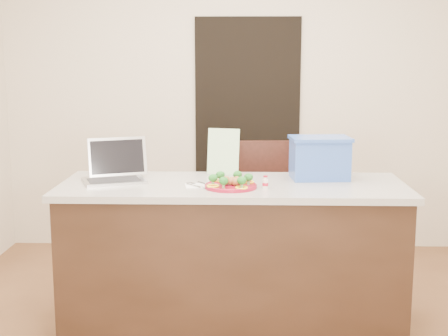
{
  "coord_description": "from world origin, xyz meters",
  "views": [
    {
      "loc": [
        0.05,
        -3.39,
        1.66
      ],
      "look_at": [
        -0.05,
        0.2,
        1.02
      ],
      "focal_mm": 50.0,
      "sensor_mm": 36.0,
      "label": 1
    }
  ],
  "objects_px": {
    "plate": "(231,186)",
    "napkin": "(197,186)",
    "yogurt_bottle": "(265,183)",
    "laptop": "(116,169)",
    "blue_box": "(320,158)",
    "island": "(233,257)",
    "chair": "(259,208)"
  },
  "relations": [
    {
      "from": "plate",
      "to": "napkin",
      "type": "distance_m",
      "value": 0.2
    },
    {
      "from": "yogurt_bottle",
      "to": "laptop",
      "type": "bearing_deg",
      "value": 167.07
    },
    {
      "from": "plate",
      "to": "blue_box",
      "type": "relative_size",
      "value": 0.79
    },
    {
      "from": "blue_box",
      "to": "island",
      "type": "bearing_deg",
      "value": -167.61
    },
    {
      "from": "yogurt_bottle",
      "to": "blue_box",
      "type": "bearing_deg",
      "value": 40.55
    },
    {
      "from": "napkin",
      "to": "laptop",
      "type": "bearing_deg",
      "value": 161.87
    },
    {
      "from": "island",
      "to": "napkin",
      "type": "height_order",
      "value": "napkin"
    },
    {
      "from": "blue_box",
      "to": "chair",
      "type": "xyz_separation_m",
      "value": [
        -0.36,
        0.5,
        -0.44
      ]
    },
    {
      "from": "plate",
      "to": "laptop",
      "type": "height_order",
      "value": "laptop"
    },
    {
      "from": "chair",
      "to": "laptop",
      "type": "bearing_deg",
      "value": -149.11
    },
    {
      "from": "laptop",
      "to": "island",
      "type": "bearing_deg",
      "value": -27.67
    },
    {
      "from": "island",
      "to": "yogurt_bottle",
      "type": "relative_size",
      "value": 28.32
    },
    {
      "from": "laptop",
      "to": "chair",
      "type": "relative_size",
      "value": 0.4
    },
    {
      "from": "napkin",
      "to": "island",
      "type": "bearing_deg",
      "value": 22.49
    },
    {
      "from": "island",
      "to": "chair",
      "type": "relative_size",
      "value": 1.92
    },
    {
      "from": "yogurt_bottle",
      "to": "island",
      "type": "bearing_deg",
      "value": 146.1
    },
    {
      "from": "yogurt_bottle",
      "to": "chair",
      "type": "distance_m",
      "value": 0.87
    },
    {
      "from": "chair",
      "to": "yogurt_bottle",
      "type": "bearing_deg",
      "value": -91.65
    },
    {
      "from": "plate",
      "to": "chair",
      "type": "relative_size",
      "value": 0.28
    },
    {
      "from": "napkin",
      "to": "yogurt_bottle",
      "type": "xyz_separation_m",
      "value": [
        0.4,
        -0.04,
        0.03
      ]
    },
    {
      "from": "napkin",
      "to": "chair",
      "type": "bearing_deg",
      "value": 63.01
    },
    {
      "from": "plate",
      "to": "yogurt_bottle",
      "type": "bearing_deg",
      "value": -0.95
    },
    {
      "from": "plate",
      "to": "blue_box",
      "type": "distance_m",
      "value": 0.63
    },
    {
      "from": "plate",
      "to": "laptop",
      "type": "xyz_separation_m",
      "value": [
        -0.71,
        0.2,
        0.06
      ]
    },
    {
      "from": "chair",
      "to": "plate",
      "type": "bearing_deg",
      "value": -105.78
    },
    {
      "from": "island",
      "to": "laptop",
      "type": "xyz_separation_m",
      "value": [
        -0.72,
        0.08,
        0.53
      ]
    },
    {
      "from": "yogurt_bottle",
      "to": "chair",
      "type": "relative_size",
      "value": 0.07
    },
    {
      "from": "yogurt_bottle",
      "to": "chair",
      "type": "bearing_deg",
      "value": 90.88
    },
    {
      "from": "island",
      "to": "yogurt_bottle",
      "type": "distance_m",
      "value": 0.54
    },
    {
      "from": "napkin",
      "to": "laptop",
      "type": "height_order",
      "value": "laptop"
    },
    {
      "from": "yogurt_bottle",
      "to": "napkin",
      "type": "bearing_deg",
      "value": 174.03
    },
    {
      "from": "laptop",
      "to": "napkin",
      "type": "bearing_deg",
      "value": -39.38
    }
  ]
}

